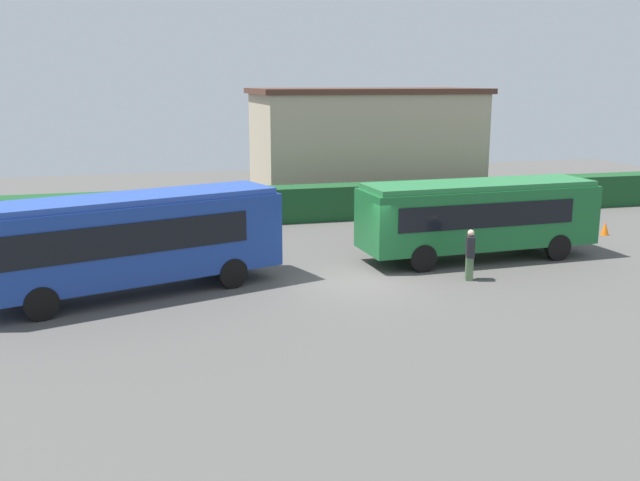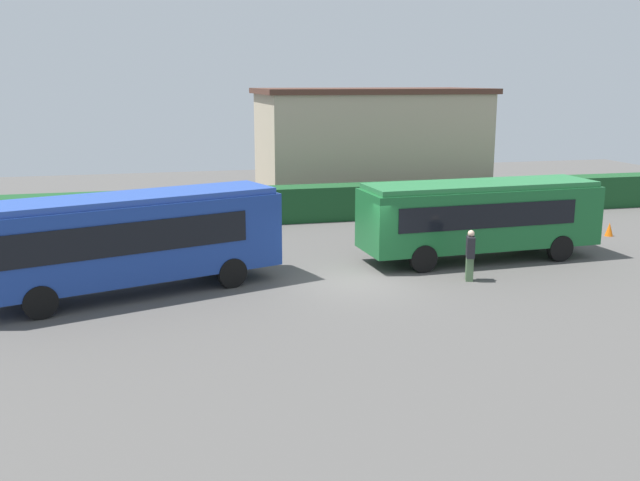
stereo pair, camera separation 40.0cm
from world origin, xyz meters
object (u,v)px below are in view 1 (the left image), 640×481
at_px(person_center, 470,254).
at_px(bus_green, 478,214).
at_px(person_right, 499,220).
at_px(traffic_cone, 605,228).
at_px(person_left, 200,239).
at_px(bus_blue, 130,238).

bearing_deg(person_center, bus_green, 77.99).
height_order(person_center, person_right, person_right).
bearing_deg(traffic_cone, person_left, -178.04).
relative_size(bus_blue, traffic_cone, 16.67).
distance_m(bus_blue, bus_green, 12.92).
bearing_deg(person_left, bus_blue, -101.50).
distance_m(bus_green, traffic_cone, 7.99).
bearing_deg(bus_blue, person_center, -24.54).
height_order(bus_blue, bus_green, bus_blue).
bearing_deg(bus_green, traffic_cone, 15.31).
bearing_deg(traffic_cone, person_center, -150.55).
relative_size(bus_blue, bus_green, 1.07).
relative_size(person_left, traffic_cone, 3.02).
height_order(bus_blue, traffic_cone, bus_blue).
bearing_deg(person_right, bus_green, 97.16).
distance_m(person_left, person_center, 9.81).
relative_size(bus_blue, person_left, 5.52).
xyz_separation_m(person_left, traffic_cone, (17.83, 0.61, -0.65)).
height_order(person_right, traffic_cone, person_right).
height_order(bus_blue, person_left, bus_blue).
relative_size(bus_green, traffic_cone, 15.53).
bearing_deg(bus_green, person_center, -123.87).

